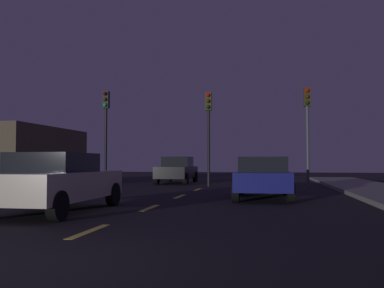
{
  "coord_description": "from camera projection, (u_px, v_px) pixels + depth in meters",
  "views": [
    {
      "loc": [
        3.12,
        -4.35,
        1.22
      ],
      "look_at": [
        -0.22,
        13.84,
        2.03
      ],
      "focal_mm": 38.89,
      "sensor_mm": 36.0,
      "label": 1
    }
  ],
  "objects": [
    {
      "name": "ground_plane",
      "position": [
        156.0,
        206.0,
        11.66
      ],
      "size": [
        80.0,
        80.0,
        0.0
      ],
      "primitive_type": "plane",
      "color": "black"
    },
    {
      "name": "lane_stripe_second",
      "position": [
        89.0,
        231.0,
        7.34
      ],
      "size": [
        0.16,
        1.6,
        0.01
      ],
      "primitive_type": "cube",
      "color": "#EACC4C",
      "rests_on": "ground_plane"
    },
    {
      "name": "lane_stripe_third",
      "position": [
        150.0,
        208.0,
        11.07
      ],
      "size": [
        0.16,
        1.6,
        0.01
      ],
      "primitive_type": "cube",
      "color": "#EACC4C",
      "rests_on": "ground_plane"
    },
    {
      "name": "lane_stripe_fourth",
      "position": [
        180.0,
        196.0,
        14.8
      ],
      "size": [
        0.16,
        1.6,
        0.01
      ],
      "primitive_type": "cube",
      "color": "#EACC4C",
      "rests_on": "ground_plane"
    },
    {
      "name": "lane_stripe_fifth",
      "position": [
        198.0,
        190.0,
        18.54
      ],
      "size": [
        0.16,
        1.6,
        0.01
      ],
      "primitive_type": "cube",
      "color": "#EACC4C",
      "rests_on": "ground_plane"
    },
    {
      "name": "traffic_signal_left",
      "position": [
        106.0,
        119.0,
        22.02
      ],
      "size": [
        0.32,
        0.38,
        5.0
      ],
      "color": "black",
      "rests_on": "ground_plane"
    },
    {
      "name": "traffic_signal_center",
      "position": [
        208.0,
        120.0,
        21.02
      ],
      "size": [
        0.32,
        0.38,
        4.76
      ],
      "color": "black",
      "rests_on": "ground_plane"
    },
    {
      "name": "traffic_signal_right",
      "position": [
        307.0,
        117.0,
        20.14
      ],
      "size": [
        0.32,
        0.38,
        4.85
      ],
      "color": "#4C4C51",
      "rests_on": "ground_plane"
    },
    {
      "name": "car_stopped_ahead",
      "position": [
        263.0,
        177.0,
        13.98
      ],
      "size": [
        1.89,
        4.08,
        1.4
      ],
      "color": "navy",
      "rests_on": "ground_plane"
    },
    {
      "name": "car_adjacent_lane",
      "position": [
        57.0,
        181.0,
        10.24
      ],
      "size": [
        1.92,
        4.31,
        1.45
      ],
      "color": "beige",
      "rests_on": "ground_plane"
    },
    {
      "name": "car_oncoming_far",
      "position": [
        177.0,
        170.0,
        24.23
      ],
      "size": [
        1.89,
        4.0,
        1.55
      ],
      "color": "black",
      "rests_on": "ground_plane"
    },
    {
      "name": "storefront_left",
      "position": [
        22.0,
        156.0,
        22.56
      ],
      "size": [
        4.07,
        7.39,
        3.1
      ],
      "primitive_type": "cube",
      "color": "brown",
      "rests_on": "ground_plane"
    }
  ]
}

